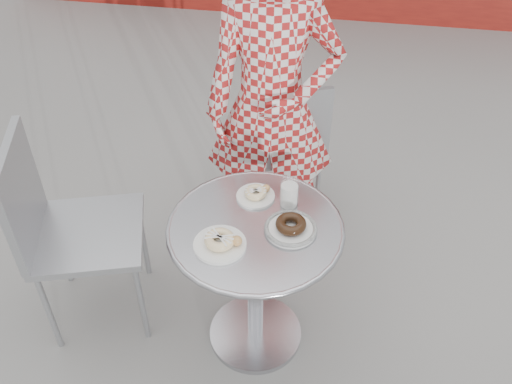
% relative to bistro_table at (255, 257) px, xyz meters
% --- Properties ---
extents(ground, '(60.00, 60.00, 0.00)m').
position_rel_bistro_table_xyz_m(ground, '(0.04, -0.00, -0.53)').
color(ground, gray).
rests_on(ground, ground).
extents(bistro_table, '(0.70, 0.70, 0.71)m').
position_rel_bistro_table_xyz_m(bistro_table, '(0.00, 0.00, 0.00)').
color(bistro_table, silver).
rests_on(bistro_table, ground).
extents(chair_far, '(0.54, 0.54, 0.88)m').
position_rel_bistro_table_xyz_m(chair_far, '(-0.02, 0.90, -0.26)').
color(chair_far, '#9FA2A7').
rests_on(chair_far, ground).
extents(chair_left, '(0.58, 0.58, 0.98)m').
position_rel_bistro_table_xyz_m(chair_left, '(-0.76, 0.04, -0.23)').
color(chair_left, '#9FA2A7').
rests_on(chair_left, ground).
extents(seated_person, '(0.66, 0.48, 1.70)m').
position_rel_bistro_table_xyz_m(seated_person, '(-0.03, 0.63, 0.32)').
color(seated_person, '#A31919').
rests_on(seated_person, ground).
extents(plate_far, '(0.16, 0.16, 0.04)m').
position_rel_bistro_table_xyz_m(plate_far, '(-0.03, 0.17, 0.19)').
color(plate_far, white).
rests_on(plate_far, bistro_table).
extents(plate_near, '(0.20, 0.20, 0.05)m').
position_rel_bistro_table_xyz_m(plate_near, '(-0.11, -0.12, 0.19)').
color(plate_near, white).
rests_on(plate_near, bistro_table).
extents(plate_checker, '(0.21, 0.21, 0.05)m').
position_rel_bistro_table_xyz_m(plate_checker, '(0.14, 0.00, 0.19)').
color(plate_checker, white).
rests_on(plate_checker, bistro_table).
extents(milk_cup, '(0.07, 0.07, 0.12)m').
position_rel_bistro_table_xyz_m(milk_cup, '(0.11, 0.15, 0.23)').
color(milk_cup, white).
rests_on(milk_cup, bistro_table).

